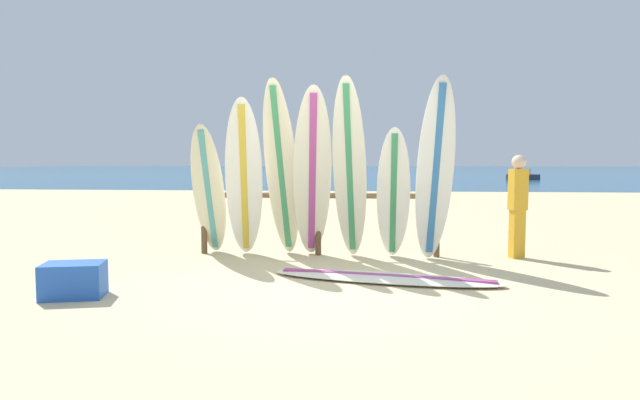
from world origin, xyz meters
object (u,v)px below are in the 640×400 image
small_boat_offshore (523,176)px  cooler_box (74,280)px  surfboard_leaning_center_left (282,171)px  beachgoer_standing (518,202)px  surfboard_leaning_center_right (350,171)px  surfboard_leaning_center (312,175)px  surfboard_leaning_right (393,195)px  surfboard_leaning_left (244,180)px  surfboard_lying_on_sand (385,278)px  surfboard_leaning_far_left (209,191)px  surfboard_leaning_far_right (435,171)px  surfboard_rack (318,209)px

small_boat_offshore → cooler_box: (-13.59, -32.76, -0.08)m
surfboard_leaning_center_left → beachgoer_standing: 3.43m
surfboard_leaning_center_right → beachgoer_standing: surfboard_leaning_center_right is taller
surfboard_leaning_center → small_boat_offshore: bearing=69.6°
surfboard_leaning_right → surfboard_leaning_center: bearing=-179.3°
surfboard_leaning_left → surfboard_lying_on_sand: size_ratio=0.81×
surfboard_leaning_far_left → surfboard_leaning_center: bearing=-4.9°
surfboard_leaning_center_left → surfboard_leaning_center: size_ratio=1.05×
surfboard_leaning_center → surfboard_leaning_right: (1.13, 0.01, -0.27)m
surfboard_leaning_far_right → surfboard_leaning_right: bearing=177.5°
surfboard_leaning_far_left → small_boat_offshore: bearing=67.0°
surfboard_leaning_far_left → small_boat_offshore: surfboard_leaning_far_left is taller
surfboard_lying_on_sand → beachgoer_standing: size_ratio=1.88×
surfboard_leaning_far_left → surfboard_leaning_left: (0.56, -0.16, 0.17)m
surfboard_leaning_center → small_boat_offshore: (11.33, 30.48, -0.95)m
surfboard_leaning_left → surfboard_leaning_far_right: surfboard_leaning_far_right is taller
surfboard_leaning_right → surfboard_leaning_far_left: bearing=177.5°
surfboard_leaning_left → surfboard_lying_on_sand: bearing=-31.7°
cooler_box → beachgoer_standing: bearing=13.9°
surfboard_leaning_far_right → cooler_box: size_ratio=4.23×
surfboard_leaning_center_right → beachgoer_standing: 2.49m
surfboard_lying_on_sand → beachgoer_standing: beachgoer_standing is taller
surfboard_leaning_center → surfboard_leaning_far_right: bearing=-0.4°
surfboard_lying_on_sand → cooler_box: bearing=-162.1°
surfboard_leaning_far_right → small_boat_offshore: surfboard_leaning_far_right is taller
surfboard_leaning_left → surfboard_leaning_center_right: bearing=-0.5°
surfboard_leaning_far_right → beachgoer_standing: surfboard_leaning_far_right is taller
surfboard_leaning_left → surfboard_leaning_right: bearing=1.1°
surfboard_leaning_center → beachgoer_standing: 2.99m
surfboard_leaning_center_left → small_boat_offshore: (11.78, 30.38, -1.01)m
surfboard_leaning_left → beachgoer_standing: size_ratio=1.52×
surfboard_leaning_far_left → surfboard_lying_on_sand: (2.52, -1.37, -0.93)m
surfboard_leaning_far_right → beachgoer_standing: size_ratio=1.70×
surfboard_leaning_left → cooler_box: size_ratio=3.76×
surfboard_leaning_center_right → surfboard_leaning_center_left: bearing=171.7°
surfboard_leaning_center → surfboard_leaning_right: size_ratio=1.29×
surfboard_leaning_center_right → surfboard_leaning_far_left: bearing=175.3°
surfboard_leaning_left → surfboard_lying_on_sand: surfboard_leaning_left is taller
surfboard_leaning_center → beachgoer_standing: bearing=8.2°
surfboard_leaning_center_left → cooler_box: (-1.81, -2.39, -1.09)m
surfboard_leaning_right → beachgoer_standing: bearing=12.7°
surfboard_leaning_far_left → surfboard_lying_on_sand: surfboard_leaning_far_left is taller
beachgoer_standing → surfboard_leaning_center: bearing=-171.8°
surfboard_leaning_center_right → cooler_box: bearing=-141.1°
surfboard_leaning_far_left → surfboard_leaning_far_right: (3.23, -0.14, 0.31)m
surfboard_rack → surfboard_leaning_center_left: size_ratio=1.41×
beachgoer_standing → cooler_box: beachgoer_standing is taller
surfboard_leaning_center → cooler_box: bearing=-134.7°
surfboard_leaning_center_right → surfboard_lying_on_sand: bearing=-68.8°
surfboard_leaning_far_right → surfboard_leaning_center_right: bearing=-178.6°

